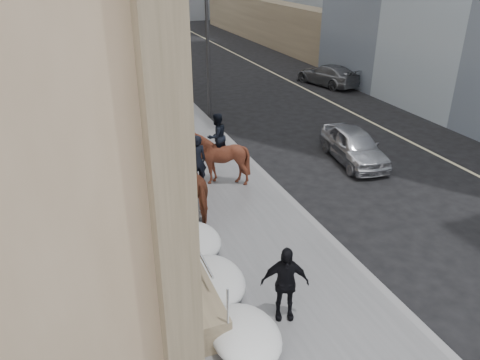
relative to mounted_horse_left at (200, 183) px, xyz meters
name	(u,v)px	position (x,y,z in m)	size (l,w,h in m)	color
ground	(267,282)	(0.60, -4.04, -1.19)	(140.00, 140.00, 0.00)	black
sidewalk	(175,149)	(0.60, 5.96, -1.13)	(5.00, 80.00, 0.12)	#565659
curb	(230,142)	(3.22, 5.96, -1.13)	(0.24, 80.00, 0.12)	slate
lane_line	(373,123)	(11.10, 5.96, -1.19)	(0.15, 70.00, 0.01)	#BFB78C
far_podium	(456,77)	(16.10, 5.96, 0.81)	(2.00, 80.00, 4.00)	brown
streetlight_mid	(204,29)	(3.34, 9.96, 3.39)	(1.71, 0.24, 8.00)	#2D2D30
traffic_signal	(157,22)	(2.67, 17.96, 2.81)	(4.10, 0.22, 6.00)	#2D2D30
snow_bank	(151,161)	(-0.82, 4.07, -0.72)	(1.70, 18.10, 0.76)	silver
mounted_horse_left	(200,183)	(0.00, 0.00, 0.00)	(1.19, 2.44, 2.67)	#552919
mounted_horse_right	(218,155)	(1.27, 1.93, 0.05)	(2.24, 2.35, 2.68)	#472014
pedestrian	(285,283)	(0.39, -5.47, -0.12)	(1.11, 0.46, 1.90)	black
car_silver	(354,145)	(7.30, 2.08, -0.49)	(1.67, 4.16, 1.42)	#B9BAC1
car_grey	(328,75)	(12.95, 13.71, -0.51)	(1.91, 4.71, 1.37)	#5B5D62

